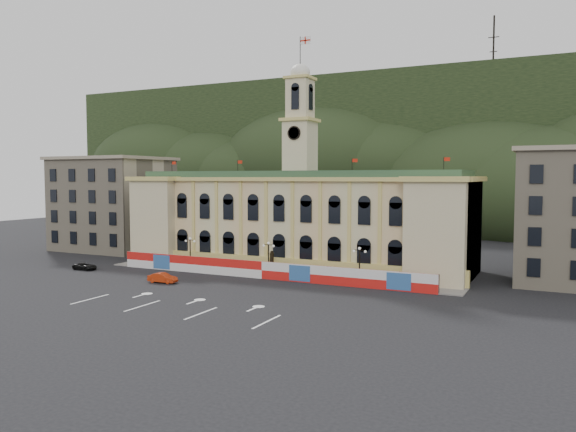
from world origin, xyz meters
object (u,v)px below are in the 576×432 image
at_px(lamp_center, 269,256).
at_px(black_suv, 85,266).
at_px(statue, 272,268).
at_px(red_sedan, 163,278).

relative_size(lamp_center, black_suv, 1.28).
bearing_deg(statue, red_sedan, -132.71).
xyz_separation_m(lamp_center, black_suv, (-28.90, -7.40, -2.51)).
distance_m(lamp_center, red_sedan, 15.50).
height_order(statue, lamp_center, lamp_center).
distance_m(lamp_center, black_suv, 29.94).
relative_size(lamp_center, red_sedan, 1.20).
xyz_separation_m(red_sedan, black_suv, (-18.02, 3.39, -0.13)).
bearing_deg(lamp_center, black_suv, -165.64).
relative_size(statue, red_sedan, 0.87).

